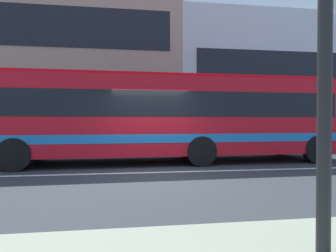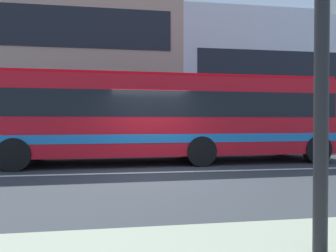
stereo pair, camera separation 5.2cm
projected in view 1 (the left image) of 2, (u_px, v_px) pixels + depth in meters
The scene contains 5 objects.
ground_plane at pixel (154, 173), 8.24m from camera, with size 160.00×160.00×0.00m, color #2E3337.
lane_centre_line at pixel (154, 172), 8.24m from camera, with size 60.00×0.16×0.01m, color silver.
apartment_block_left at pixel (32, 58), 20.54m from camera, with size 20.59×8.57×12.26m.
apartment_block_right at pixel (304, 85), 23.58m from camera, with size 22.27×8.57×9.04m.
transit_bus at pixel (173, 115), 10.39m from camera, with size 12.09×2.91×3.10m.
Camera 1 is at (-0.75, -8.19, 1.49)m, focal length 30.31 mm.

